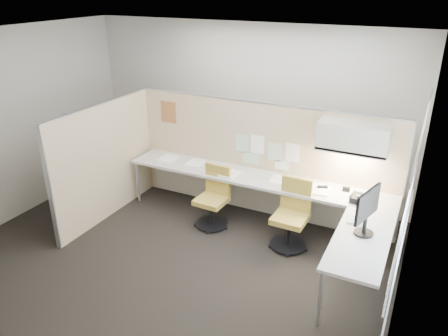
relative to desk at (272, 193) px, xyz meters
The scene contains 28 objects.
floor 1.58m from the desk, 129.58° to the right, with size 5.50×4.50×0.01m, color black.
ceiling 2.64m from the desk, 129.58° to the right, with size 5.50×4.50×0.01m, color white.
wall_back 1.66m from the desk, 129.62° to the left, with size 5.50×0.02×2.80m, color beige.
wall_front 3.59m from the desk, 105.41° to the right, with size 5.50×0.02×2.80m, color beige.
wall_left 3.93m from the desk, 162.99° to the right, with size 0.02×4.50×2.80m, color beige.
wall_right 2.28m from the desk, 31.75° to the right, with size 0.02×4.50×2.80m, color beige.
window_pane 2.32m from the desk, 32.11° to the right, with size 0.01×2.80×1.30m, color #A1B0BB.
partition_back 0.67m from the desk, 128.75° to the left, with size 4.10×0.06×1.75m, color tan.
partition_left 2.52m from the desk, 165.56° to the right, with size 0.06×2.20×1.75m, color tan.
desk is the anchor object (origin of this frame).
overhead_bin 1.35m from the desk, 15.24° to the left, with size 0.90×0.36×0.38m, color beige.
task_light_strip 1.22m from the desk, 15.24° to the left, with size 0.60×0.06×0.02m, color #FFEABF.
pinned_papers 0.69m from the desk, 124.37° to the left, with size 1.01×0.00×0.47m.
poster 2.19m from the desk, 167.47° to the left, with size 0.28×0.00×0.35m, color orange.
chair_left 0.88m from the desk, 165.90° to the right, with size 0.47×0.47×0.90m.
chair_right 0.47m from the desk, 32.22° to the right, with size 0.50×0.50×0.94m.
monitor 1.63m from the desk, 28.78° to the right, with size 0.22×0.51×0.55m.
phone 1.18m from the desk, ahead, with size 0.23×0.22×0.12m.
stapler 0.70m from the desk, 15.29° to the left, with size 0.14×0.04×0.05m, color black.
tape_dispenser 1.01m from the desk, 15.23° to the left, with size 0.10×0.06×0.06m, color black.
coat_hook 2.92m from the desk, 153.47° to the right, with size 0.18×0.45×1.36m.
paper_stack_0 1.85m from the desk, behind, with size 0.23×0.30×0.03m, color white.
paper_stack_1 1.39m from the desk, behind, with size 0.23×0.30×0.02m, color white.
paper_stack_2 0.71m from the desk, behind, with size 0.23×0.30×0.04m, color white.
paper_stack_3 0.23m from the desk, 85.65° to the left, with size 0.23×0.30×0.02m, color white.
paper_stack_4 0.60m from the desk, 14.87° to the left, with size 0.23×0.30×0.02m, color white.
paper_stack_5 1.31m from the desk, 19.58° to the right, with size 0.23×0.30×0.02m, color white.
paper_stack_6 0.67m from the desk, ahead, with size 0.23×0.30×0.02m, color white.
Camera 1 is at (2.76, -4.12, 3.38)m, focal length 35.00 mm.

